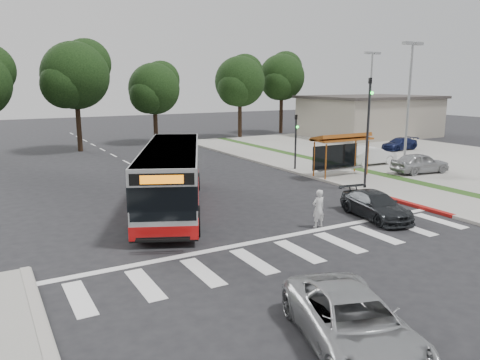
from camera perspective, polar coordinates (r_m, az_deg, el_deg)
ground at (r=21.96m, az=-0.60°, el=-4.69°), size 140.00×140.00×0.00m
sidewalk_east at (r=34.42m, az=9.09°, el=1.34°), size 4.00×40.00×0.12m
curb_east at (r=33.23m, az=6.38°, el=1.07°), size 0.30×40.00×0.15m
curb_east_red at (r=25.98m, az=19.34°, el=-2.59°), size 0.32×6.00×0.15m
parking_lot at (r=44.11m, az=19.79°, el=3.07°), size 18.00×36.00×0.10m
commercial_building at (r=57.12m, az=15.49°, el=7.37°), size 14.00×10.00×4.40m
building_roof_cap at (r=57.01m, az=15.62°, el=9.72°), size 14.60×10.60×0.30m
crosswalk_ladder at (r=17.97m, az=7.19°, el=-8.60°), size 18.00×2.60×0.01m
bus_shelter at (r=31.75m, az=12.18°, el=4.53°), size 4.20×1.60×2.86m
traffic_signal_ne_tall at (r=28.16m, az=15.35°, el=6.59°), size 0.18×0.37×6.50m
traffic_signal_ne_short at (r=33.61m, az=6.82°, el=5.32°), size 0.18×0.37×4.00m
lot_light_front at (r=37.27m, az=19.98°, el=10.63°), size 1.90×0.35×9.01m
lot_light_mid at (r=48.50m, az=15.65°, el=11.02°), size 1.90×0.35×9.01m
tree_ne_a at (r=53.39m, az=0.02°, el=12.01°), size 6.16×5.74×9.30m
tree_ne_b at (r=58.80m, az=5.14°, el=12.47°), size 6.16×5.74×10.02m
tree_north_a at (r=45.28m, az=-19.37°, el=12.05°), size 6.60×6.15×10.17m
tree_north_b at (r=49.26m, az=-10.36°, el=10.98°), size 5.72×5.33×8.43m
transit_bus at (r=23.65m, az=-8.32°, el=0.26°), size 7.34×12.04×3.11m
pedestrian at (r=20.70m, az=9.54°, el=-3.46°), size 0.62×0.41×1.70m
dark_sedan at (r=22.77m, az=16.21°, el=-2.99°), size 2.35×4.42×1.22m
silver_suv_south at (r=11.86m, az=13.66°, el=-16.54°), size 3.68×5.39×1.37m
parked_car_0 at (r=34.47m, az=21.09°, el=1.96°), size 4.32×2.21×1.41m
parked_car_1 at (r=36.92m, az=15.71°, el=2.90°), size 4.21×1.57×1.37m
parked_car_3 at (r=45.71m, az=18.86°, el=4.19°), size 3.95×1.82×1.12m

